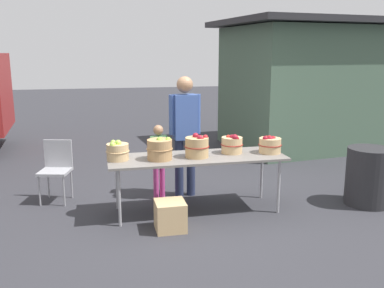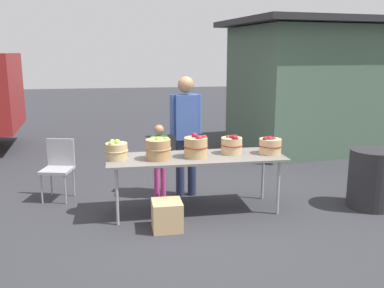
{
  "view_description": "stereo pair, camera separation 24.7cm",
  "coord_description": "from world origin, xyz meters",
  "px_view_note": "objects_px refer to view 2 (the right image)",
  "views": [
    {
      "loc": [
        -1.22,
        -5.22,
        2.09
      ],
      "look_at": [
        0.0,
        0.3,
        0.85
      ],
      "focal_mm": 39.65,
      "sensor_mm": 36.0,
      "label": 1
    },
    {
      "loc": [
        -0.98,
        -5.26,
        2.09
      ],
      "look_at": [
        0.0,
        0.3,
        0.85
      ],
      "focal_mm": 39.65,
      "sensor_mm": 36.0,
      "label": 2
    }
  ],
  "objects_px": {
    "apple_basket_red_0": "(196,147)",
    "child_customer": "(160,155)",
    "folding_chair": "(59,164)",
    "apple_basket_red_2": "(270,145)",
    "trash_barrel": "(372,179)",
    "produce_crate": "(167,215)",
    "apple_basket_green_0": "(116,150)",
    "apple_basket_green_1": "(158,149)",
    "market_table": "(196,159)",
    "apple_basket_red_1": "(232,145)",
    "vendor_adult": "(186,127)"
  },
  "relations": [
    {
      "from": "apple_basket_red_2",
      "to": "produce_crate",
      "type": "bearing_deg",
      "value": -160.52
    },
    {
      "from": "apple_basket_red_0",
      "to": "produce_crate",
      "type": "bearing_deg",
      "value": -131.76
    },
    {
      "from": "apple_basket_red_0",
      "to": "apple_basket_red_1",
      "type": "bearing_deg",
      "value": 12.56
    },
    {
      "from": "apple_basket_green_0",
      "to": "child_customer",
      "type": "relative_size",
      "value": 0.27
    },
    {
      "from": "produce_crate",
      "to": "apple_basket_green_1",
      "type": "bearing_deg",
      "value": 95.49
    },
    {
      "from": "apple_basket_green_1",
      "to": "apple_basket_red_0",
      "type": "relative_size",
      "value": 1.04
    },
    {
      "from": "apple_basket_green_1",
      "to": "apple_basket_red_2",
      "type": "relative_size",
      "value": 1.07
    },
    {
      "from": "vendor_adult",
      "to": "child_customer",
      "type": "relative_size",
      "value": 1.62
    },
    {
      "from": "apple_basket_red_2",
      "to": "trash_barrel",
      "type": "height_order",
      "value": "apple_basket_red_2"
    },
    {
      "from": "market_table",
      "to": "apple_basket_red_0",
      "type": "bearing_deg",
      "value": -101.1
    },
    {
      "from": "folding_chair",
      "to": "trash_barrel",
      "type": "height_order",
      "value": "folding_chair"
    },
    {
      "from": "produce_crate",
      "to": "child_customer",
      "type": "bearing_deg",
      "value": 88.37
    },
    {
      "from": "apple_basket_red_2",
      "to": "trash_barrel",
      "type": "bearing_deg",
      "value": -10.16
    },
    {
      "from": "produce_crate",
      "to": "apple_basket_green_0",
      "type": "bearing_deg",
      "value": 135.24
    },
    {
      "from": "apple_basket_red_0",
      "to": "vendor_adult",
      "type": "xyz_separation_m",
      "value": [
        -0.02,
        0.69,
        0.14
      ]
    },
    {
      "from": "apple_basket_green_0",
      "to": "apple_basket_red_2",
      "type": "distance_m",
      "value": 2.02
    },
    {
      "from": "market_table",
      "to": "apple_basket_red_2",
      "type": "height_order",
      "value": "apple_basket_red_2"
    },
    {
      "from": "apple_basket_green_0",
      "to": "apple_basket_green_1",
      "type": "xyz_separation_m",
      "value": [
        0.52,
        -0.09,
        0.02
      ]
    },
    {
      "from": "apple_basket_green_1",
      "to": "folding_chair",
      "type": "relative_size",
      "value": 0.39
    },
    {
      "from": "apple_basket_green_0",
      "to": "produce_crate",
      "type": "xyz_separation_m",
      "value": [
        0.57,
        -0.56,
        -0.69
      ]
    },
    {
      "from": "child_customer",
      "to": "trash_barrel",
      "type": "distance_m",
      "value": 2.93
    },
    {
      "from": "apple_basket_red_0",
      "to": "produce_crate",
      "type": "distance_m",
      "value": 0.97
    },
    {
      "from": "apple_basket_red_1",
      "to": "trash_barrel",
      "type": "distance_m",
      "value": 1.96
    },
    {
      "from": "apple_basket_red_0",
      "to": "apple_basket_red_2",
      "type": "bearing_deg",
      "value": 0.99
    },
    {
      "from": "produce_crate",
      "to": "folding_chair",
      "type": "bearing_deg",
      "value": 135.43
    },
    {
      "from": "apple_basket_red_0",
      "to": "apple_basket_red_2",
      "type": "xyz_separation_m",
      "value": [
        1.01,
        0.02,
        -0.02
      ]
    },
    {
      "from": "apple_basket_red_0",
      "to": "child_customer",
      "type": "bearing_deg",
      "value": 122.39
    },
    {
      "from": "child_customer",
      "to": "trash_barrel",
      "type": "relative_size",
      "value": 1.35
    },
    {
      "from": "apple_basket_red_0",
      "to": "folding_chair",
      "type": "height_order",
      "value": "apple_basket_red_0"
    },
    {
      "from": "apple_basket_green_0",
      "to": "child_customer",
      "type": "height_order",
      "value": "child_customer"
    },
    {
      "from": "apple_basket_green_1",
      "to": "apple_basket_red_2",
      "type": "bearing_deg",
      "value": 1.53
    },
    {
      "from": "apple_basket_green_0",
      "to": "apple_basket_red_2",
      "type": "bearing_deg",
      "value": -1.43
    },
    {
      "from": "apple_basket_green_0",
      "to": "apple_basket_green_1",
      "type": "height_order",
      "value": "apple_basket_green_1"
    },
    {
      "from": "apple_basket_green_1",
      "to": "vendor_adult",
      "type": "distance_m",
      "value": 0.86
    },
    {
      "from": "trash_barrel",
      "to": "produce_crate",
      "type": "height_order",
      "value": "trash_barrel"
    },
    {
      "from": "apple_basket_red_0",
      "to": "trash_barrel",
      "type": "relative_size",
      "value": 0.4
    },
    {
      "from": "market_table",
      "to": "apple_basket_red_0",
      "type": "distance_m",
      "value": 0.18
    },
    {
      "from": "child_customer",
      "to": "apple_basket_red_1",
      "type": "bearing_deg",
      "value": 122.02
    },
    {
      "from": "market_table",
      "to": "apple_basket_red_1",
      "type": "distance_m",
      "value": 0.53
    },
    {
      "from": "vendor_adult",
      "to": "child_customer",
      "type": "xyz_separation_m",
      "value": [
        -0.39,
        -0.04,
        -0.39
      ]
    },
    {
      "from": "apple_basket_red_0",
      "to": "market_table",
      "type": "bearing_deg",
      "value": 78.9
    },
    {
      "from": "apple_basket_red_2",
      "to": "folding_chair",
      "type": "distance_m",
      "value": 3.0
    },
    {
      "from": "market_table",
      "to": "apple_basket_green_0",
      "type": "relative_size",
      "value": 7.8
    },
    {
      "from": "apple_basket_green_1",
      "to": "produce_crate",
      "type": "relative_size",
      "value": 0.95
    },
    {
      "from": "market_table",
      "to": "apple_basket_red_2",
      "type": "xyz_separation_m",
      "value": [
        1.0,
        -0.02,
        0.15
      ]
    },
    {
      "from": "apple_basket_red_1",
      "to": "produce_crate",
      "type": "xyz_separation_m",
      "value": [
        -0.95,
        -0.61,
        -0.69
      ]
    },
    {
      "from": "apple_basket_red_0",
      "to": "apple_basket_red_1",
      "type": "distance_m",
      "value": 0.52
    },
    {
      "from": "apple_basket_red_0",
      "to": "folding_chair",
      "type": "distance_m",
      "value": 2.07
    },
    {
      "from": "market_table",
      "to": "apple_basket_red_2",
      "type": "relative_size",
      "value": 7.36
    },
    {
      "from": "folding_chair",
      "to": "produce_crate",
      "type": "xyz_separation_m",
      "value": [
        1.4,
        -1.38,
        -0.33
      ]
    }
  ]
}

